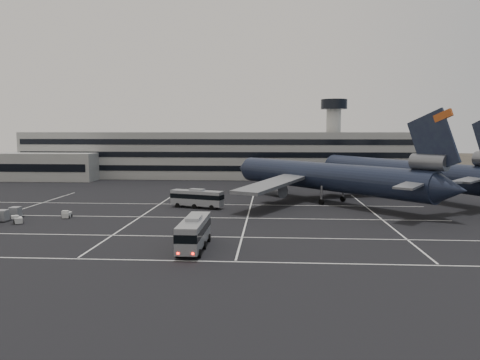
% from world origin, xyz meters
% --- Properties ---
extents(ground, '(260.00, 260.00, 0.00)m').
position_xyz_m(ground, '(0.00, 0.00, 0.00)').
color(ground, black).
rests_on(ground, ground).
extents(lane_markings, '(90.00, 55.62, 0.01)m').
position_xyz_m(lane_markings, '(0.95, 0.72, 0.01)').
color(lane_markings, silver).
rests_on(lane_markings, ground).
extents(terminal, '(125.00, 26.00, 24.00)m').
position_xyz_m(terminal, '(-2.95, 71.14, 6.93)').
color(terminal, gray).
rests_on(terminal, ground).
extents(hills, '(352.00, 180.00, 44.00)m').
position_xyz_m(hills, '(17.99, 170.00, -12.07)').
color(hills, '#38332B').
rests_on(hills, ground).
extents(trijet_main, '(42.68, 46.60, 18.08)m').
position_xyz_m(trijet_main, '(27.19, 22.48, 5.25)').
color(trijet_main, black).
rests_on(trijet_main, ground).
extents(trijet_far, '(34.68, 52.80, 18.08)m').
position_xyz_m(trijet_far, '(44.89, 33.27, 5.43)').
color(trijet_far, black).
rests_on(trijet_far, ground).
extents(bus_near, '(2.95, 11.44, 4.02)m').
position_xyz_m(bus_near, '(6.53, -16.62, 2.20)').
color(bus_near, gray).
rests_on(bus_near, ground).
extents(bus_far, '(10.40, 5.32, 3.59)m').
position_xyz_m(bus_far, '(2.04, 13.90, 1.96)').
color(bus_far, gray).
rests_on(bus_far, ground).
extents(tug_a, '(1.46, 2.14, 1.28)m').
position_xyz_m(tug_a, '(-17.95, 2.29, 0.57)').
color(tug_a, beige).
rests_on(tug_a, ground).
extents(tug_b, '(2.17, 2.37, 1.31)m').
position_xyz_m(tug_b, '(-23.48, -2.79, 0.58)').
color(tug_b, beige).
rests_on(tug_b, ground).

